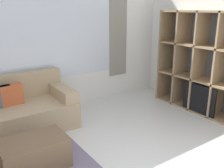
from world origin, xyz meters
TOP-DOWN VIEW (x-y plane):
  - wall_back at (0.00, 3.40)m, footprint 6.52×0.11m
  - wall_right at (2.70, 1.69)m, footprint 0.07×4.57m
  - shelving_unit at (2.47, 1.58)m, footprint 0.44×2.24m
  - couch_main at (-0.76, 2.89)m, footprint 1.80×0.96m
  - ottoman at (-0.85, 1.71)m, footprint 0.80×0.54m

SIDE VIEW (x-z plane):
  - ottoman at x=-0.85m, z-range 0.00..0.39m
  - couch_main at x=-0.76m, z-range -0.12..0.76m
  - shelving_unit at x=2.47m, z-range -0.03..1.88m
  - wall_right at x=2.70m, z-range 0.00..2.70m
  - wall_back at x=0.00m, z-range 0.01..2.71m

